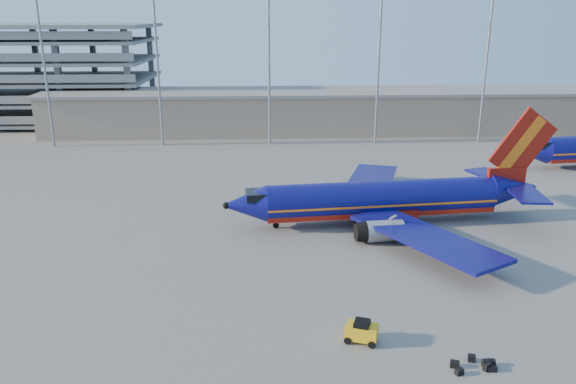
% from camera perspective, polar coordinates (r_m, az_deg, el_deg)
% --- Properties ---
extents(ground, '(220.00, 220.00, 0.00)m').
position_cam_1_polar(ground, '(62.54, 3.38, -4.27)').
color(ground, slate).
rests_on(ground, ground).
extents(terminal_building, '(122.00, 16.00, 8.50)m').
position_cam_1_polar(terminal_building, '(118.40, 5.39, 8.26)').
color(terminal_building, gray).
rests_on(terminal_building, ground).
extents(parking_garage, '(62.00, 32.00, 21.40)m').
position_cam_1_polar(parking_garage, '(143.53, -25.97, 11.21)').
color(parking_garage, slate).
rests_on(parking_garage, ground).
extents(light_mast_row, '(101.60, 1.60, 28.65)m').
position_cam_1_polar(light_mast_row, '(104.52, 3.71, 14.38)').
color(light_mast_row, gray).
rests_on(light_mast_row, ground).
extents(aircraft_main, '(38.95, 37.31, 13.19)m').
position_cam_1_polar(aircraft_main, '(65.99, 10.15, -0.75)').
color(aircraft_main, '#0D0E65').
rests_on(aircraft_main, ground).
extents(baggage_tug, '(2.70, 2.15, 1.70)m').
position_cam_1_polar(baggage_tug, '(43.04, 7.49, -13.84)').
color(baggage_tug, gold).
rests_on(baggage_tug, ground).
extents(luggage_pile, '(3.25, 2.01, 0.52)m').
position_cam_1_polar(luggage_pile, '(42.36, 18.60, -16.30)').
color(luggage_pile, black).
rests_on(luggage_pile, ground).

